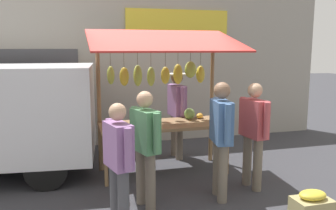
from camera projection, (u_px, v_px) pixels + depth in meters
The scene contains 9 objects.
ground_plane at pixel (164, 172), 6.27m from camera, with size 40.00×40.00×0.00m, color #38383D.
street_backdrop at pixel (137, 69), 8.08m from camera, with size 9.00×0.30×3.40m.
market_stall at pixel (164, 85), 6.09m from camera, with size 2.50×1.46×2.50m.
vendor_with_sunhat at pixel (177, 107), 6.94m from camera, with size 0.45×0.72×1.72m.
shopper_with_ponytail at pixel (221, 132), 5.03m from camera, with size 0.29×0.71×1.71m.
shopper_with_shopping_bag at pixel (145, 141), 4.75m from camera, with size 0.35×0.67×1.61m.
shopper_in_grey_tee at pixel (119, 158), 4.22m from camera, with size 0.33×0.65×1.54m.
shopper_in_striped_shirt at pixel (254, 128), 5.43m from camera, with size 0.27×0.70×1.66m.
produce_crate_near at pixel (312, 207), 4.48m from camera, with size 0.48×0.34×0.40m.
Camera 1 is at (1.52, 5.80, 2.18)m, focal length 37.79 mm.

